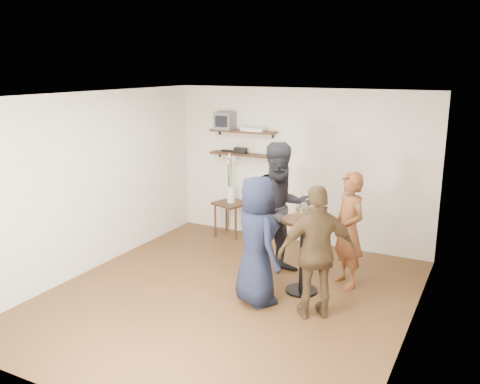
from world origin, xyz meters
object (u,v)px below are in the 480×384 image
drinks_table (303,245)px  person_navy (257,241)px  radio (241,150)px  person_plaid (349,230)px  crt_monitor (225,121)px  side_table (231,208)px  person_brown (317,253)px  person_dark (281,210)px  dvd_deck (254,129)px

drinks_table → person_navy: bearing=-127.3°
radio → person_plaid: bearing=-29.2°
person_navy → crt_monitor: bearing=-16.1°
radio → side_table: radio is taller
drinks_table → person_navy: size_ratio=0.62×
side_table → person_plaid: person_plaid is taller
side_table → person_brown: 3.21m
side_table → person_dark: 1.91m
dvd_deck → person_plaid: bearing=-32.2°
radio → person_brown: size_ratio=0.14×
person_brown → radio: bearing=-81.2°
person_plaid → side_table: bearing=-161.7°
drinks_table → person_dark: size_ratio=0.53×
dvd_deck → person_plaid: size_ratio=0.25×
side_table → drinks_table: 2.54m
radio → person_plaid: person_plaid is taller
drinks_table → crt_monitor: bearing=140.1°
dvd_deck → person_dark: dvd_deck is taller
drinks_table → person_brown: person_brown is taller
person_navy → person_brown: person_navy is taller
radio → side_table: 1.03m
dvd_deck → person_brown: bearing=-50.0°
crt_monitor → dvd_deck: size_ratio=0.80×
side_table → radio: bearing=59.5°
dvd_deck → side_table: dvd_deck is taller
drinks_table → person_dark: person_dark is taller
crt_monitor → person_plaid: crt_monitor is taller
radio → drinks_table: 2.71m
person_plaid → person_brown: bearing=-51.1°
side_table → person_navy: person_navy is taller
dvd_deck → person_dark: size_ratio=0.21×
side_table → person_plaid: 2.68m
person_dark → person_brown: 1.36m
drinks_table → person_navy: person_navy is taller
crt_monitor → dvd_deck: 0.57m
radio → drinks_table: bearing=-44.1°
dvd_deck → person_plaid: dvd_deck is taller
crt_monitor → person_dark: (1.64, -1.34, -1.06)m
person_plaid → person_navy: person_navy is taller
drinks_table → dvd_deck: bearing=131.5°
crt_monitor → person_plaid: (2.61, -1.29, -1.22)m
side_table → drinks_table: (1.95, -1.62, 0.15)m
person_plaid → person_navy: (-0.88, -1.04, 0.03)m
drinks_table → person_plaid: size_ratio=0.64×
drinks_table → radio: bearing=135.9°
crt_monitor → person_brown: size_ratio=0.20×
person_dark → person_navy: 1.01m
radio → person_brown: 3.32m
dvd_deck → person_dark: bearing=-51.0°
radio → person_dark: (1.34, -1.34, -0.56)m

